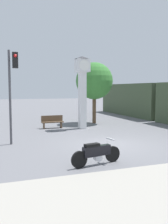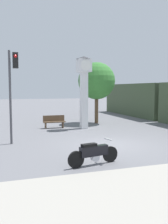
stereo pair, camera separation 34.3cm
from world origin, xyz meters
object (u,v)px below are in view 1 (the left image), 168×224
at_px(freight_train, 167,102).
at_px(bench, 52,121).
at_px(motorcycle, 96,153).
at_px(street_tree, 94,81).
at_px(traffic_light, 12,81).
at_px(clock_tower, 82,81).

distance_m(freight_train, bench, 10.62).
distance_m(motorcycle, street_tree, 11.92).
height_order(motorcycle, traffic_light, traffic_light).
xyz_separation_m(clock_tower, street_tree, (1.85, 2.26, 0.11)).
height_order(freight_train, street_tree, street_tree).
distance_m(clock_tower, bench, 3.65).
relative_size(traffic_light, street_tree, 0.96).
xyz_separation_m(clock_tower, traffic_light, (-5.07, -3.69, -0.11)).
bearing_deg(clock_tower, traffic_light, -143.97).
xyz_separation_m(freight_train, bench, (-10.53, -0.61, -1.21)).
bearing_deg(traffic_light, freight_train, 20.85).
xyz_separation_m(clock_tower, freight_train, (8.51, 1.48, -1.70)).
distance_m(traffic_light, street_tree, 9.13).
bearing_deg(motorcycle, traffic_light, 108.01).
relative_size(motorcycle, clock_tower, 0.41).
bearing_deg(bench, street_tree, 19.77).
height_order(freight_train, traffic_light, traffic_light).
bearing_deg(traffic_light, clock_tower, 36.03).
bearing_deg(bench, clock_tower, -23.31).
bearing_deg(traffic_light, bench, 56.25).
distance_m(freight_train, street_tree, 6.95).
bearing_deg(bench, freight_train, 3.31).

